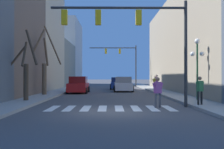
{
  "coord_description": "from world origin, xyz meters",
  "views": [
    {
      "loc": [
        -0.05,
        -12.78,
        1.75
      ],
      "look_at": [
        0.25,
        23.79,
        1.96
      ],
      "focal_mm": 42.0,
      "sensor_mm": 36.0,
      "label": 1
    }
  ],
  "objects": [
    {
      "name": "traffic_signal_near",
      "position": [
        1.32,
        1.9,
        4.48
      ],
      "size": [
        7.67,
        0.28,
        5.99
      ],
      "color": "#2D2D2D",
      "rests_on": "ground_plane"
    },
    {
      "name": "sidewalk_right",
      "position": [
        5.49,
        0.0,
        0.07
      ],
      "size": [
        2.05,
        90.0,
        0.15
      ],
      "color": "#9E9E99",
      "rests_on": "ground_plane"
    },
    {
      "name": "street_tree_left_near",
      "position": [
        -5.76,
        9.91,
        2.54
      ],
      "size": [
        2.76,
        2.06,
        5.99
      ],
      "color": "brown",
      "rests_on": "sidewalk_left"
    },
    {
      "name": "car_parked_left_far",
      "position": [
        1.46,
        16.98,
        0.78
      ],
      "size": [
        2.17,
        4.31,
        1.67
      ],
      "rotation": [
        0.0,
        0.0,
        1.57
      ],
      "color": "silver",
      "rests_on": "ground_plane"
    },
    {
      "name": "building_row_right",
      "position": [
        9.52,
        11.31,
        5.97
      ],
      "size": [
        6.0,
        36.39,
        13.08
      ],
      "color": "#515B66",
      "rests_on": "ground_plane"
    },
    {
      "name": "crosswalk_stripes",
      "position": [
        0.0,
        1.4,
        0.0
      ],
      "size": [
        6.75,
        2.6,
        0.01
      ],
      "color": "white",
      "rests_on": "ground_plane"
    },
    {
      "name": "pedestrian_on_right_sidewalk",
      "position": [
        4.97,
        1.77,
        1.08
      ],
      "size": [
        0.61,
        0.43,
        1.58
      ],
      "rotation": [
        0.0,
        0.0,
        3.71
      ],
      "color": "black",
      "rests_on": "sidewalk_right"
    },
    {
      "name": "traffic_signal_far",
      "position": [
        2.03,
        30.03,
        4.94
      ],
      "size": [
        7.67,
        0.28,
        6.76
      ],
      "color": "#2D2D2D",
      "rests_on": "ground_plane"
    },
    {
      "name": "building_row_left",
      "position": [
        -9.52,
        20.72,
        6.08
      ],
      "size": [
        6.0,
        54.36,
        13.71
      ],
      "color": "#515B66",
      "rests_on": "ground_plane"
    },
    {
      "name": "car_driving_away_lane",
      "position": [
        0.94,
        22.18,
        0.74
      ],
      "size": [
        1.98,
        4.26,
        1.58
      ],
      "rotation": [
        0.0,
        0.0,
        1.57
      ],
      "color": "navy",
      "rests_on": "ground_plane"
    },
    {
      "name": "ground_plane",
      "position": [
        0.0,
        0.0,
        0.0
      ],
      "size": [
        240.0,
        240.0,
        0.0
      ],
      "primitive_type": "plane",
      "color": "#4C4C4F"
    },
    {
      "name": "pedestrian_crossing_street",
      "position": [
        4.94,
        15.01,
        1.19
      ],
      "size": [
        0.27,
        0.76,
        1.75
      ],
      "rotation": [
        0.0,
        0.0,
        1.47
      ],
      "color": "#4C4C51",
      "rests_on": "sidewalk_right"
    },
    {
      "name": "street_tree_right_mid",
      "position": [
        -5.57,
        4.44,
        2.08
      ],
      "size": [
        2.15,
        1.48,
        4.69
      ],
      "color": "#473828",
      "rests_on": "sidewalk_left"
    },
    {
      "name": "car_parked_right_near",
      "position": [
        -3.31,
        14.35,
        0.79
      ],
      "size": [
        2.09,
        4.32,
        1.7
      ],
      "rotation": [
        0.0,
        0.0,
        1.57
      ],
      "color": "red",
      "rests_on": "ground_plane"
    },
    {
      "name": "pedestrian_on_left_sidewalk",
      "position": [
        5.06,
        16.68,
        1.09
      ],
      "size": [
        0.66,
        0.33,
        1.58
      ],
      "rotation": [
        0.0,
        0.0,
        2.77
      ],
      "color": "#4C4C51",
      "rests_on": "sidewalk_right"
    },
    {
      "name": "street_lamp_right_corner",
      "position": [
        5.84,
        4.78,
        3.08
      ],
      "size": [
        0.95,
        0.36,
        4.13
      ],
      "color": "#1E4C2D",
      "rests_on": "sidewalk_right"
    },
    {
      "name": "pedestrian_waiting_at_curb",
      "position": [
        2.59,
        1.59,
        1.0
      ],
      "size": [
        0.69,
        0.4,
        1.69
      ],
      "rotation": [
        0.0,
        0.0,
        0.46
      ],
      "color": "#4C4C51",
      "rests_on": "ground_plane"
    }
  ]
}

